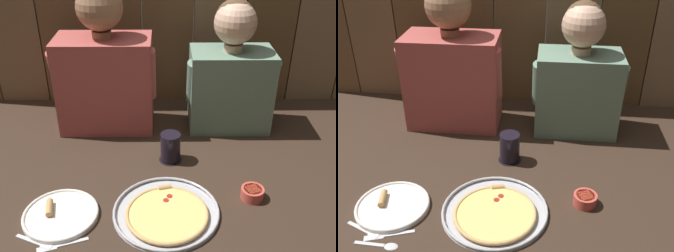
% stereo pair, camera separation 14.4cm
% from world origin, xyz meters
% --- Properties ---
extents(ground_plane, '(3.20, 3.20, 0.00)m').
position_xyz_m(ground_plane, '(0.00, 0.00, 0.00)').
color(ground_plane, '#332319').
extents(pizza_tray, '(0.36, 0.36, 0.03)m').
position_xyz_m(pizza_tray, '(-0.01, -0.18, 0.01)').
color(pizza_tray, '#B2B2B7').
rests_on(pizza_tray, ground).
extents(dinner_plate, '(0.25, 0.25, 0.03)m').
position_xyz_m(dinner_plate, '(-0.36, -0.18, 0.01)').
color(dinner_plate, white).
rests_on(dinner_plate, ground).
extents(drinking_glass, '(0.09, 0.09, 0.12)m').
position_xyz_m(drinking_glass, '(0.01, 0.14, 0.06)').
color(drinking_glass, black).
rests_on(drinking_glass, ground).
extents(dipping_bowl, '(0.08, 0.08, 0.04)m').
position_xyz_m(dipping_bowl, '(0.29, -0.09, 0.02)').
color(dipping_bowl, '#CC4C42').
rests_on(dipping_bowl, ground).
extents(table_fork, '(0.13, 0.07, 0.01)m').
position_xyz_m(table_fork, '(-0.41, -0.29, 0.00)').
color(table_fork, silver).
rests_on(table_fork, ground).
extents(table_knife, '(0.15, 0.06, 0.01)m').
position_xyz_m(table_knife, '(-0.33, -0.30, 0.00)').
color(table_knife, silver).
rests_on(table_knife, ground).
extents(table_spoon, '(0.14, 0.03, 0.01)m').
position_xyz_m(table_spoon, '(-0.33, -0.35, 0.00)').
color(table_spoon, silver).
rests_on(table_spoon, ground).
extents(diner_left, '(0.44, 0.22, 0.64)m').
position_xyz_m(diner_left, '(-0.27, 0.42, 0.29)').
color(diner_left, '#AD4C47').
rests_on(diner_left, ground).
extents(diner_right, '(0.39, 0.22, 0.57)m').
position_xyz_m(diner_right, '(0.27, 0.42, 0.26)').
color(diner_right, slate).
rests_on(diner_right, ground).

